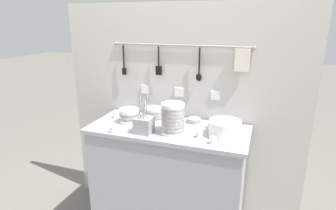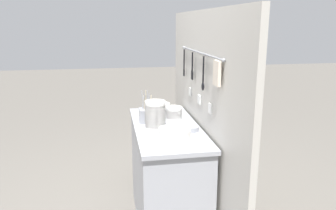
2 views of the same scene
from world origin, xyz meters
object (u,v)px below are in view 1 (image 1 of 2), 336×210
(cup_front_left, at_px, (115,115))
(cup_beside_plates, at_px, (199,134))
(bowl_stack_back_corner, at_px, (153,114))
(cutlery_caddy, at_px, (144,125))
(steel_mixing_bowl, at_px, (194,120))
(cup_mid_row, at_px, (210,125))
(bowl_stack_short_front, at_px, (129,116))
(cup_back_left, at_px, (113,129))
(bowl_stack_wide_centre, at_px, (173,119))
(cup_front_right, at_px, (213,141))
(plate_stack, at_px, (225,128))

(cup_front_left, relative_size, cup_beside_plates, 1.00)
(bowl_stack_back_corner, xyz_separation_m, cutlery_caddy, (0.02, -0.23, 0.00))
(steel_mixing_bowl, bearing_deg, cup_mid_row, -29.27)
(bowl_stack_short_front, bearing_deg, cup_mid_row, 7.61)
(cup_back_left, bearing_deg, cup_front_left, 116.10)
(cup_back_left, relative_size, cup_mid_row, 1.00)
(cup_back_left, bearing_deg, bowl_stack_back_corner, 58.24)
(steel_mixing_bowl, height_order, cup_beside_plates, cup_beside_plates)
(bowl_stack_wide_centre, relative_size, cup_back_left, 4.89)
(bowl_stack_back_corner, xyz_separation_m, steel_mixing_bowl, (0.30, 0.08, -0.04))
(cup_back_left, bearing_deg, cutlery_caddy, 18.37)
(bowl_stack_back_corner, bearing_deg, steel_mixing_bowl, 14.75)
(cutlery_caddy, bearing_deg, cup_front_left, 149.43)
(bowl_stack_back_corner, height_order, steel_mixing_bowl, bowl_stack_back_corner)
(bowl_stack_wide_centre, distance_m, cup_beside_plates, 0.20)
(cup_beside_plates, bearing_deg, bowl_stack_wide_centre, -179.80)
(cutlery_caddy, relative_size, cup_beside_plates, 6.05)
(steel_mixing_bowl, bearing_deg, bowl_stack_wide_centre, -107.63)
(cup_front_right, xyz_separation_m, cup_front_left, (-0.82, 0.23, 0.00))
(bowl_stack_wide_centre, distance_m, cup_back_left, 0.42)
(bowl_stack_wide_centre, xyz_separation_m, cup_front_right, (0.29, -0.07, -0.09))
(plate_stack, relative_size, cup_beside_plates, 4.80)
(bowl_stack_back_corner, bearing_deg, bowl_stack_wide_centre, -40.40)
(bowl_stack_short_front, height_order, cup_front_left, bowl_stack_short_front)
(bowl_stack_back_corner, bearing_deg, cup_front_left, -174.81)
(bowl_stack_short_front, height_order, cup_beside_plates, bowl_stack_short_front)
(bowl_stack_wide_centre, bearing_deg, plate_stack, 13.50)
(bowl_stack_back_corner, xyz_separation_m, cup_back_left, (-0.18, -0.30, -0.03))
(bowl_stack_short_front, height_order, cup_front_right, bowl_stack_short_front)
(bowl_stack_short_front, relative_size, cup_beside_plates, 3.35)
(bowl_stack_short_front, height_order, cutlery_caddy, cutlery_caddy)
(bowl_stack_back_corner, bearing_deg, plate_stack, -10.51)
(bowl_stack_wide_centre, height_order, cutlery_caddy, cutlery_caddy)
(cup_front_right, bearing_deg, cup_back_left, -176.51)
(bowl_stack_back_corner, distance_m, steel_mixing_bowl, 0.31)
(cup_mid_row, relative_size, cup_front_right, 1.00)
(bowl_stack_short_front, bearing_deg, bowl_stack_wide_centre, -15.32)
(bowl_stack_back_corner, relative_size, cup_beside_plates, 3.01)
(steel_mixing_bowl, bearing_deg, cutlery_caddy, -132.04)
(bowl_stack_wide_centre, distance_m, cup_front_left, 0.56)
(bowl_stack_back_corner, height_order, cup_back_left, bowl_stack_back_corner)
(bowl_stack_wide_centre, xyz_separation_m, cup_mid_row, (0.22, 0.18, -0.09))
(bowl_stack_wide_centre, height_order, cup_front_right, bowl_stack_wide_centre)
(cup_mid_row, height_order, cup_front_right, same)
(cup_front_left, bearing_deg, cup_mid_row, 2.23)
(cup_beside_plates, bearing_deg, cutlery_caddy, -173.24)
(cup_front_right, bearing_deg, cup_mid_row, 104.30)
(bowl_stack_short_front, bearing_deg, cutlery_caddy, -38.46)
(bowl_stack_wide_centre, bearing_deg, cup_mid_row, 39.67)
(cup_mid_row, xyz_separation_m, cup_front_right, (0.07, -0.26, 0.00))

